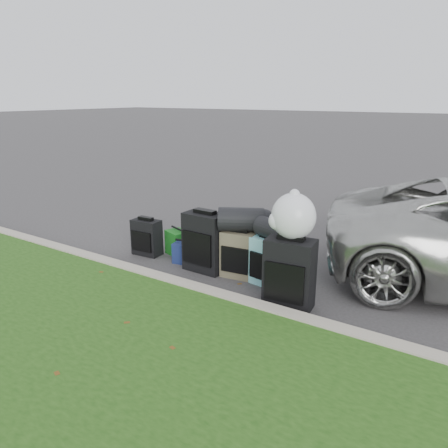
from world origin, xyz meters
The scene contains 12 objects.
ground centered at (0.00, 0.00, 0.00)m, with size 120.00×120.00×0.00m, color #383535.
curb centered at (0.00, -1.00, 0.07)m, with size 120.00×0.18×0.15m, color #9E937F.
suitcase_small_black centered at (-1.20, -0.23, 0.27)m, with size 0.43×0.24×0.54m, color black.
suitcase_large_black_left centered at (-0.11, -0.24, 0.40)m, with size 0.56×0.34×0.81m, color black.
suitcase_olive centered at (0.39, -0.18, 0.31)m, with size 0.45×0.28×0.62m, color #494431.
suitcase_teal centered at (0.83, -0.20, 0.31)m, with size 0.43×0.26×0.62m, color #5DA7B0.
suitcase_large_black_right centered at (1.32, -0.62, 0.40)m, with size 0.54×0.32×0.81m, color black.
tote_green centered at (-0.83, 0.03, 0.18)m, with size 0.32×0.26×0.36m, color #186C1B.
tote_navy centered at (-0.53, -0.20, 0.15)m, with size 0.27×0.22×0.29m, color #16224E.
duffel_left centered at (0.39, -0.15, 0.78)m, with size 0.31×0.31×0.58m, color black.
duffel_right centered at (0.88, -0.20, 0.74)m, with size 0.25×0.25×0.45m, color black.
trash_bag centered at (1.30, -0.55, 1.05)m, with size 0.49×0.49×0.49m, color white.
Camera 1 is at (3.18, -4.79, 2.32)m, focal length 35.00 mm.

